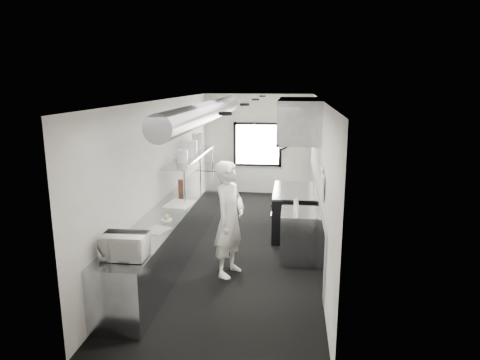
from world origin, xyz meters
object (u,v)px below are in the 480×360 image
(microwave, at_px, (125,246))
(squeeze_bottle_a, at_px, (298,213))
(range, at_px, (293,212))
(plate_stack_d, at_px, (197,142))
(exhaust_hood, at_px, (299,120))
(plate_stack_a, at_px, (182,156))
(far_work_table, at_px, (213,182))
(plate_stack_b, at_px, (188,149))
(squeeze_bottle_c, at_px, (296,207))
(prep_counter, at_px, (176,227))
(squeeze_bottle_d, at_px, (295,204))
(squeeze_bottle_e, at_px, (297,202))
(cutting_board, at_px, (179,204))
(squeeze_bottle_b, at_px, (298,210))
(pass_shelf, at_px, (191,157))
(knife_block, at_px, (181,186))
(plate_stack_c, at_px, (192,147))
(deli_tub_b, at_px, (124,241))
(line_cook, at_px, (229,219))
(bottle_station, at_px, (299,236))

(microwave, height_order, squeeze_bottle_a, microwave)
(range, bearing_deg, plate_stack_d, 154.76)
(exhaust_hood, height_order, plate_stack_a, exhaust_hood)
(far_work_table, bearing_deg, plate_stack_b, -91.44)
(plate_stack_a, distance_m, squeeze_bottle_c, 2.52)
(exhaust_hood, distance_m, prep_counter, 3.20)
(squeeze_bottle_d, distance_m, squeeze_bottle_e, 0.19)
(exhaust_hood, height_order, cutting_board, exhaust_hood)
(squeeze_bottle_b, bearing_deg, plate_stack_d, 131.54)
(exhaust_hood, height_order, pass_shelf, exhaust_hood)
(prep_counter, xyz_separation_m, squeeze_bottle_e, (2.25, 0.12, 0.54))
(range, relative_size, far_work_table, 1.33)
(cutting_board, xyz_separation_m, knife_block, (-0.21, 0.93, 0.11))
(squeeze_bottle_e, bearing_deg, knife_block, 161.83)
(squeeze_bottle_d, bearing_deg, exhaust_hood, 88.86)
(squeeze_bottle_a, relative_size, squeeze_bottle_c, 0.97)
(plate_stack_b, distance_m, squeeze_bottle_e, 2.72)
(prep_counter, relative_size, plate_stack_c, 19.67)
(deli_tub_b, bearing_deg, exhaust_hood, 53.77)
(microwave, relative_size, squeeze_bottle_c, 3.13)
(plate_stack_b, bearing_deg, far_work_table, 88.56)
(microwave, distance_m, plate_stack_c, 4.23)
(prep_counter, height_order, squeeze_bottle_a, squeeze_bottle_a)
(deli_tub_b, height_order, knife_block, knife_block)
(line_cook, relative_size, microwave, 3.56)
(plate_stack_b, height_order, squeeze_bottle_e, plate_stack_b)
(range, distance_m, squeeze_bottle_c, 1.51)
(range, xyz_separation_m, knife_block, (-2.33, -0.29, 0.55))
(microwave, height_order, squeeze_bottle_c, microwave)
(prep_counter, bearing_deg, squeeze_bottle_a, -13.28)
(plate_stack_c, relative_size, squeeze_bottle_b, 1.87)
(plate_stack_a, distance_m, plate_stack_b, 0.68)
(prep_counter, relative_size, squeeze_bottle_e, 34.91)
(far_work_table, distance_m, microwave, 6.27)
(squeeze_bottle_c, bearing_deg, plate_stack_a, 158.68)
(knife_block, xyz_separation_m, plate_stack_c, (0.09, 0.73, 0.70))
(exhaust_hood, relative_size, pass_shelf, 0.73)
(exhaust_hood, xyz_separation_m, range, (-0.06, 0.00, -1.92))
(knife_block, distance_m, squeeze_bottle_a, 2.81)
(plate_stack_d, bearing_deg, plate_stack_c, -87.59)
(squeeze_bottle_d, xyz_separation_m, squeeze_bottle_e, (0.03, 0.19, -0.01))
(bottle_station, bearing_deg, exhaust_hood, 92.18)
(squeeze_bottle_c, bearing_deg, pass_shelf, 142.93)
(plate_stack_b, relative_size, squeeze_bottle_c, 1.98)
(plate_stack_b, xyz_separation_m, squeeze_bottle_c, (2.29, -1.56, -0.75))
(line_cook, xyz_separation_m, deli_tub_b, (-1.32, -1.16, -0.01))
(squeeze_bottle_e, bearing_deg, plate_stack_c, 146.66)
(exhaust_hood, bearing_deg, range, 180.00)
(squeeze_bottle_b, bearing_deg, plate_stack_a, 155.69)
(far_work_table, bearing_deg, line_cook, -75.98)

